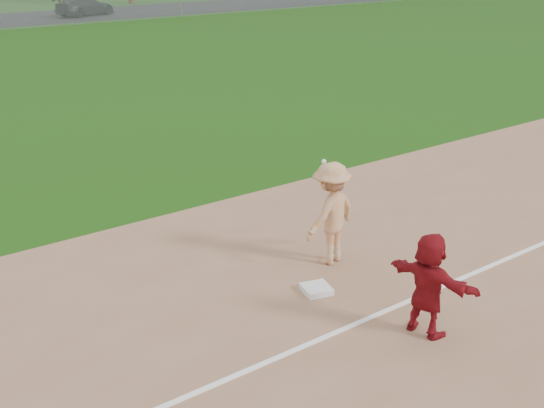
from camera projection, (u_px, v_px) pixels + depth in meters
ground at (326, 303)px, 11.30m from camera, size 160.00×160.00×0.00m
foul_line at (359, 322)px, 10.69m from camera, size 60.00×0.10×0.01m
first_base at (316, 289)px, 11.60m from camera, size 0.57×0.57×0.10m
base_runner at (429, 284)px, 10.14m from camera, size 0.71×1.57×1.64m
car_right at (85, 6)px, 52.65m from camera, size 5.33×3.65×1.43m
first_base_play at (331, 213)px, 12.38m from camera, size 1.37×0.96×2.19m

